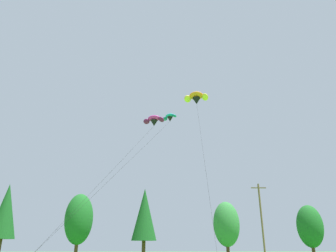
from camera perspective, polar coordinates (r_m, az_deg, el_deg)
treeline_tree_b at (r=62.70m, az=-27.15°, el=-13.40°), size 4.32×4.32×12.36m
treeline_tree_c at (r=57.24m, az=-15.71°, el=-15.77°), size 4.63×4.63×10.47m
treeline_tree_d at (r=54.71m, az=-4.26°, el=-15.50°), size 4.08×4.08×11.26m
treeline_tree_e at (r=55.23m, az=10.44°, el=-16.92°), size 4.24×4.24×9.05m
treeline_tree_f at (r=58.44m, az=24.12°, el=-16.10°), size 4.08×4.08×8.44m
utility_pole at (r=48.63m, az=16.47°, el=-15.82°), size 2.20×0.26×10.71m
parafoil_kite_high_teal at (r=36.69m, az=0.28°, el=1.53°), size 10.63×11.36×14.93m
parafoil_kite_mid_orange at (r=38.55m, az=5.10°, el=5.02°), size 3.15×14.98×18.04m
parafoil_kite_far_magenta at (r=35.30m, az=-2.55°, el=0.96°), size 9.19×10.08×14.24m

